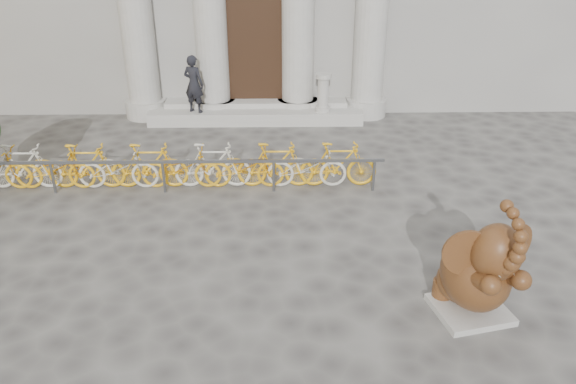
{
  "coord_description": "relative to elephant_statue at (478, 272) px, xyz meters",
  "views": [
    {
      "loc": [
        0.63,
        -5.96,
        5.32
      ],
      "look_at": [
        0.79,
        2.53,
        1.1
      ],
      "focal_mm": 35.0,
      "sensor_mm": 36.0,
      "label": 1
    }
  ],
  "objects": [
    {
      "name": "ground",
      "position": [
        -3.46,
        -0.63,
        -0.75
      ],
      "size": [
        80.0,
        80.0,
        0.0
      ],
      "primitive_type": "plane",
      "color": "#474442",
      "rests_on": "ground"
    },
    {
      "name": "entrance_steps",
      "position": [
        -3.46,
        8.77,
        -0.57
      ],
      "size": [
        6.0,
        1.2,
        0.36
      ],
      "primitive_type": "cube",
      "color": "#A8A59E",
      "rests_on": "ground"
    },
    {
      "name": "elephant_statue",
      "position": [
        0.0,
        0.0,
        0.0
      ],
      "size": [
        1.34,
        1.61,
        2.05
      ],
      "rotation": [
        0.0,
        0.0,
        0.23
      ],
      "color": "#A8A59E",
      "rests_on": "ground"
    },
    {
      "name": "bike_rack",
      "position": [
        -5.27,
        4.41,
        -0.25
      ],
      "size": [
        9.27,
        0.53,
        1.0
      ],
      "color": "slate",
      "rests_on": "ground"
    },
    {
      "name": "pedestrian",
      "position": [
        -5.13,
        8.47,
        0.4
      ],
      "size": [
        0.68,
        0.58,
        1.58
      ],
      "primitive_type": "imported",
      "rotation": [
        0.0,
        0.0,
        2.73
      ],
      "color": "black",
      "rests_on": "entrance_steps"
    },
    {
      "name": "balustrade_post",
      "position": [
        -1.58,
        8.47,
        0.1
      ],
      "size": [
        0.43,
        0.43,
        1.05
      ],
      "color": "#A8A59E",
      "rests_on": "entrance_steps"
    }
  ]
}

